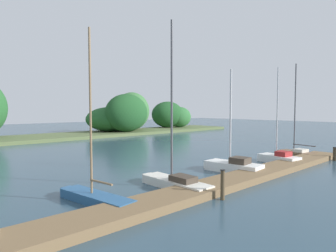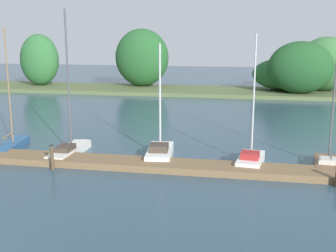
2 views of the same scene
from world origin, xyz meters
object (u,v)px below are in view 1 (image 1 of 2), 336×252
mooring_piling_2 (335,154)px  sailboat_5 (278,157)px  mooring_piling_1 (223,185)px  sailboat_4 (232,165)px  sailboat_2 (93,195)px  sailboat_3 (174,180)px  sailboat_6 (295,152)px

mooring_piling_2 → sailboat_5: bearing=147.1°
mooring_piling_1 → sailboat_4: bearing=30.9°
sailboat_2 → sailboat_5: 14.03m
sailboat_2 → mooring_piling_2: bearing=-109.6°
sailboat_3 → sailboat_5: (10.04, -0.21, -0.02)m
sailboat_4 → mooring_piling_1: size_ratio=4.84×
sailboat_2 → mooring_piling_1: 5.38m
sailboat_2 → sailboat_5: bearing=-102.5°
sailboat_6 → mooring_piling_1: (-13.74, -2.98, 0.30)m
sailboat_6 → mooring_piling_2: sailboat_6 is taller
sailboat_2 → sailboat_6: 17.92m
mooring_piling_2 → sailboat_3: bearing=169.1°
sailboat_4 → mooring_piling_1: 5.74m
sailboat_4 → mooring_piling_2: 9.20m
mooring_piling_1 → mooring_piling_2: bearing=0.1°
mooring_piling_1 → sailboat_2: bearing=141.2°
sailboat_4 → mooring_piling_2: sailboat_4 is taller
sailboat_5 → mooring_piling_2: 4.55m
sailboat_5 → mooring_piling_2: size_ratio=6.70×
sailboat_4 → mooring_piling_1: (-4.92, -2.95, 0.24)m
sailboat_3 → sailboat_2: bearing=81.3°
sailboat_5 → mooring_piling_2: bearing=-115.8°
sailboat_4 → sailboat_5: size_ratio=0.92×
mooring_piling_1 → sailboat_5: bearing=14.3°
sailboat_5 → mooring_piling_2: (3.82, -2.47, 0.12)m
sailboat_4 → sailboat_2: bearing=80.9°
sailboat_4 → mooring_piling_2: bearing=-114.9°
sailboat_3 → sailboat_4: size_ratio=1.29×
sailboat_3 → sailboat_4: sailboat_3 is taller
sailboat_5 → mooring_piling_1: (-9.82, -2.50, 0.26)m
sailboat_2 → sailboat_3: 4.02m
sailboat_5 → sailboat_4: bearing=92.0°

